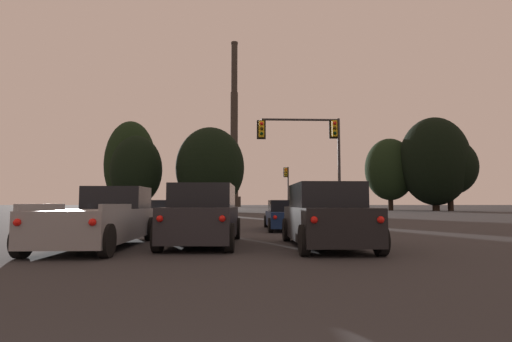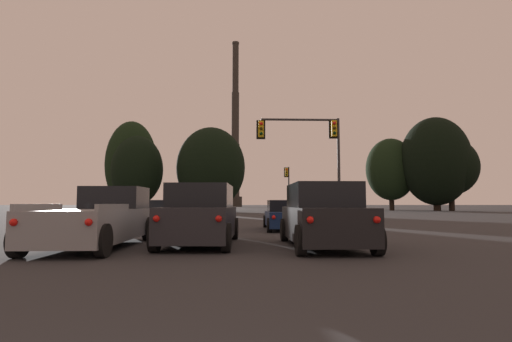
{
  "view_description": "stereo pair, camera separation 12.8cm",
  "coord_description": "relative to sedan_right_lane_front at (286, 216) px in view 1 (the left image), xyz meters",
  "views": [
    {
      "loc": [
        0.82,
        -0.61,
        1.28
      ],
      "look_at": [
        2.19,
        31.99,
        3.92
      ],
      "focal_mm": 28.0,
      "sensor_mm": 36.0,
      "label": 1
    },
    {
      "loc": [
        0.95,
        -0.61,
        1.28
      ],
      "look_at": [
        2.19,
        31.99,
        3.92
      ],
      "focal_mm": 28.0,
      "sensor_mm": 36.0,
      "label": 2
    }
  ],
  "objects": [
    {
      "name": "treeline_center_right",
      "position": [
        -19.6,
        44.3,
        6.8
      ],
      "size": [
        8.01,
        7.21,
        14.36
      ],
      "color": "black",
      "rests_on": "ground_plane"
    },
    {
      "name": "treeline_center_left",
      "position": [
        33.11,
        46.1,
        6.75
      ],
      "size": [
        9.21,
        8.29,
        12.25
      ],
      "color": "black",
      "rests_on": "ground_plane"
    },
    {
      "name": "treeline_far_right",
      "position": [
        30.78,
        46.46,
        7.72
      ],
      "size": [
        11.6,
        10.44,
        15.88
      ],
      "color": "black",
      "rests_on": "ground_plane"
    },
    {
      "name": "suv_right_lane_second",
      "position": [
        0.24,
        -7.76,
        0.23
      ],
      "size": [
        2.13,
        4.92,
        1.86
      ],
      "rotation": [
        0.0,
        0.0,
        -0.01
      ],
      "color": "black",
      "rests_on": "ground_plane"
    },
    {
      "name": "pickup_truck_left_lane_second",
      "position": [
        -6.37,
        -7.29,
        0.14
      ],
      "size": [
        2.2,
        5.51,
        1.82
      ],
      "rotation": [
        0.0,
        0.0,
        -0.0
      ],
      "color": "gray",
      "rests_on": "ground_plane"
    },
    {
      "name": "treeline_far_left",
      "position": [
        -6.74,
        41.25,
        5.98
      ],
      "size": [
        10.4,
        9.36,
        12.87
      ],
      "color": "black",
      "rests_on": "ground_plane"
    },
    {
      "name": "traffic_light_overhead_right",
      "position": [
        2.44,
        5.88,
        4.5
      ],
      "size": [
        5.5,
        0.5,
        6.77
      ],
      "color": "#2D2D30",
      "rests_on": "ground_plane"
    },
    {
      "name": "treeline_left_mid",
      "position": [
        -18.06,
        42.11,
        5.66
      ],
      "size": [
        7.8,
        7.02,
        11.66
      ],
      "color": "black",
      "rests_on": "ground_plane"
    },
    {
      "name": "suv_center_lane_second",
      "position": [
        -3.39,
        -6.9,
        0.23
      ],
      "size": [
        2.29,
        4.97,
        1.86
      ],
      "rotation": [
        0.0,
        0.0,
        -0.04
      ],
      "color": "#232328",
      "rests_on": "ground_plane"
    },
    {
      "name": "sedan_right_lane_front",
      "position": [
        0.0,
        0.0,
        0.0
      ],
      "size": [
        2.05,
        4.73,
        1.43
      ],
      "rotation": [
        0.0,
        0.0,
        -0.02
      ],
      "color": "navy",
      "rests_on": "ground_plane"
    },
    {
      "name": "smokestack",
      "position": [
        -4.29,
        127.53,
        23.66
      ],
      "size": [
        5.15,
        5.15,
        62.2
      ],
      "color": "#2B2722",
      "rests_on": "ground_plane"
    },
    {
      "name": "sedan_left_lane_front",
      "position": [
        -6.11,
        0.1,
        0.0
      ],
      "size": [
        2.07,
        4.74,
        1.43
      ],
      "rotation": [
        0.0,
        0.0,
        -0.02
      ],
      "color": "#4C4F54",
      "rests_on": "ground_plane"
    },
    {
      "name": "traffic_light_far_right",
      "position": [
        3.8,
        31.07,
        3.2
      ],
      "size": [
        0.78,
        0.5,
        5.9
      ],
      "color": "#2D2D30",
      "rests_on": "ground_plane"
    },
    {
      "name": "treeline_right_mid",
      "position": [
        24.44,
        50.08,
        6.62
      ],
      "size": [
        8.72,
        7.84,
        12.8
      ],
      "color": "black",
      "rests_on": "ground_plane"
    }
  ]
}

